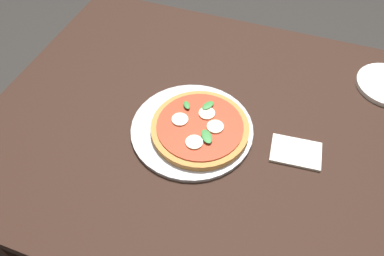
{
  "coord_description": "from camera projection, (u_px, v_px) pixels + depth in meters",
  "views": [
    {
      "loc": [
        -0.12,
        0.64,
        1.55
      ],
      "look_at": [
        0.09,
        0.05,
        0.78
      ],
      "focal_mm": 33.91,
      "sensor_mm": 36.0,
      "label": 1
    }
  ],
  "objects": [
    {
      "name": "ground_plane",
      "position": [
        215.0,
        235.0,
        1.61
      ],
      "size": [
        6.0,
        6.0,
        0.0
      ],
      "primitive_type": "plane",
      "color": "#2D2B28"
    },
    {
      "name": "dining_table",
      "position": [
        226.0,
        147.0,
        1.09
      ],
      "size": [
        1.36,
        0.99,
        0.77
      ],
      "color": "black",
      "rests_on": "ground_plane"
    },
    {
      "name": "serving_tray",
      "position": [
        192.0,
        129.0,
        1.0
      ],
      "size": [
        0.34,
        0.34,
        0.01
      ],
      "primitive_type": "cylinder",
      "color": "silver",
      "rests_on": "dining_table"
    },
    {
      "name": "pizza",
      "position": [
        200.0,
        128.0,
        0.98
      ],
      "size": [
        0.27,
        0.27,
        0.03
      ],
      "color": "#C6843F",
      "rests_on": "serving_tray"
    },
    {
      "name": "napkin",
      "position": [
        296.0,
        152.0,
        0.95
      ],
      "size": [
        0.14,
        0.1,
        0.01
      ],
      "primitive_type": "cube",
      "rotation": [
        0.0,
        0.0,
        0.09
      ],
      "color": "white",
      "rests_on": "dining_table"
    }
  ]
}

